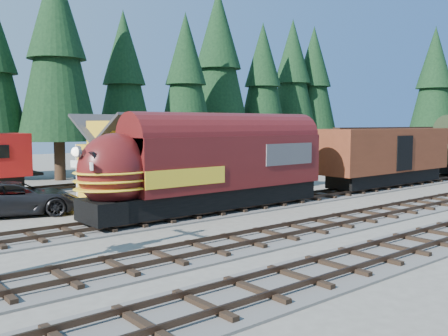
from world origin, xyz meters
TOP-DOWN VIEW (x-y plane):
  - ground at (0.00, 0.00)m, footprint 120.00×120.00m
  - track_siding at (10.00, 4.00)m, footprint 68.00×3.20m
  - track_main_south at (10.00, -2.00)m, footprint 68.00×3.20m
  - depot at (-0.00, 10.50)m, footprint 12.80×7.00m
  - conifer_backdrop at (4.60, 25.52)m, footprint 81.20×23.98m
  - locomotive at (-3.24, 4.00)m, footprint 14.49×2.88m
  - boxcar at (13.55, 4.00)m, footprint 12.68×2.72m
  - pickup_truck_a at (-10.79, 9.97)m, footprint 6.83×4.58m

SIDE VIEW (x-z plane):
  - ground at x=0.00m, z-range 0.00..0.00m
  - track_siding at x=10.00m, z-range -0.11..0.22m
  - track_main_south at x=10.00m, z-range -0.11..0.22m
  - pickup_truck_a at x=-10.79m, z-range 0.00..1.74m
  - locomotive at x=-3.24m, z-range 0.37..4.30m
  - boxcar at x=13.55m, z-range 0.43..4.42m
  - depot at x=0.00m, z-range 0.31..5.61m
  - conifer_backdrop at x=4.60m, z-range 1.71..18.99m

